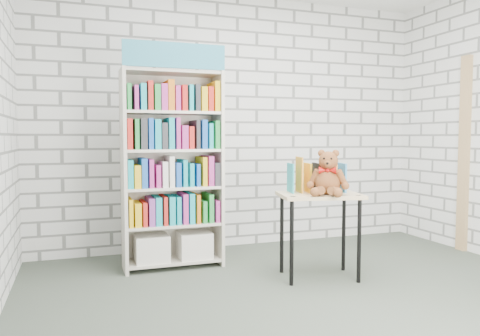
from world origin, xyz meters
name	(u,v)px	position (x,y,z in m)	size (l,w,h in m)	color
ground	(326,303)	(0.00, 0.00, 0.00)	(4.50, 4.50, 0.00)	#3F483C
room_shell	(329,60)	(0.00, 0.00, 1.78)	(4.52, 4.02, 2.81)	silver
bookshelf	(172,168)	(-0.87, 1.36, 0.95)	(0.92, 0.36, 2.08)	beige
display_table	(319,205)	(0.27, 0.59, 0.64)	(0.77, 0.61, 0.74)	#D9BA82
table_books	(316,176)	(0.29, 0.70, 0.89)	(0.52, 0.31, 0.29)	teal
teddy_bear	(328,177)	(0.28, 0.47, 0.90)	(0.37, 0.36, 0.38)	brown
door_trim	(464,154)	(2.23, 0.95, 1.05)	(0.05, 0.12, 2.10)	tan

